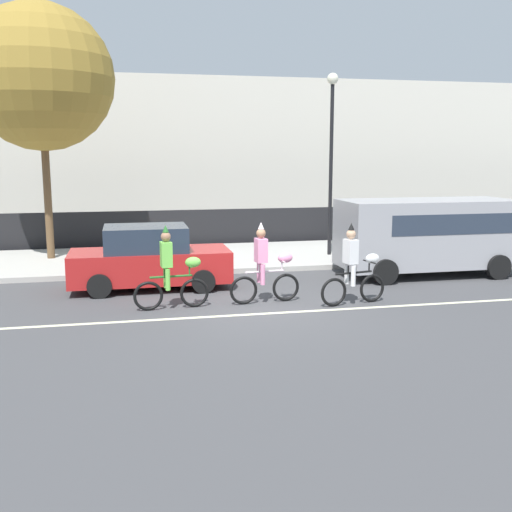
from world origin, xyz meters
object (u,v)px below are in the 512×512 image
at_px(parked_car_red, 149,259).
at_px(pedestrian_onlooker, 347,220).
at_px(parade_cyclist_pink, 266,268).
at_px(street_lamp_post, 331,138).
at_px(parked_van_grey, 429,231).
at_px(parade_cyclist_lime, 172,272).
at_px(parade_cyclist_zebra, 354,269).

bearing_deg(parked_car_red, pedestrian_onlooker, 37.09).
xyz_separation_m(parade_cyclist_pink, parked_car_red, (-2.61, 2.15, -0.06)).
distance_m(street_lamp_post, pedestrian_onlooker, 4.21).
bearing_deg(street_lamp_post, parked_van_grey, -58.39).
bearing_deg(parked_car_red, parade_cyclist_lime, -79.61).
xyz_separation_m(parade_cyclist_lime, parade_cyclist_zebra, (4.18, -0.47, 0.00)).
distance_m(parade_cyclist_zebra, pedestrian_onlooker, 8.99).
bearing_deg(parked_van_grey, parade_cyclist_pink, -157.39).
bearing_deg(parked_car_red, parked_van_grey, 0.54).
height_order(parked_car_red, street_lamp_post, street_lamp_post).
xyz_separation_m(parade_cyclist_zebra, pedestrian_onlooker, (3.00, 8.47, 0.17)).
bearing_deg(pedestrian_onlooker, parade_cyclist_zebra, -109.52).
height_order(parade_cyclist_lime, parade_cyclist_zebra, same).
xyz_separation_m(parade_cyclist_lime, pedestrian_onlooker, (7.18, 8.00, 0.17)).
relative_size(parade_cyclist_lime, pedestrian_onlooker, 1.19).
bearing_deg(parked_car_red, parade_cyclist_zebra, -30.71).
xyz_separation_m(parade_cyclist_pink, parked_van_grey, (5.35, 2.23, 0.44)).
relative_size(parade_cyclist_zebra, parked_van_grey, 0.38).
distance_m(parade_cyclist_zebra, parked_van_grey, 4.40).
bearing_deg(pedestrian_onlooker, parked_van_grey, -86.31).
bearing_deg(parade_cyclist_zebra, parade_cyclist_pink, 163.88).
distance_m(parked_car_red, pedestrian_onlooker, 9.53).
relative_size(parade_cyclist_zebra, pedestrian_onlooker, 1.19).
distance_m(parade_cyclist_zebra, parked_car_red, 5.34).
xyz_separation_m(parked_van_grey, parked_car_red, (-7.96, -0.07, -0.50)).
relative_size(parade_cyclist_zebra, parked_car_red, 0.47).
relative_size(parade_cyclist_lime, parade_cyclist_zebra, 1.00).
bearing_deg(parked_car_red, parade_cyclist_pink, -39.55).
bearing_deg(parade_cyclist_pink, pedestrian_onlooker, 57.73).
height_order(parade_cyclist_pink, pedestrian_onlooker, parade_cyclist_pink).
distance_m(parade_cyclist_pink, street_lamp_post, 7.09).
distance_m(parade_cyclist_lime, street_lamp_post, 8.45).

